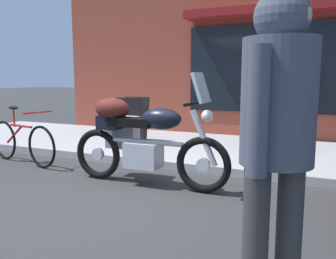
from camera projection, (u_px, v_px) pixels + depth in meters
The scene contains 5 objects.
ground_plane at pixel (131, 192), 4.19m from camera, with size 80.00×80.00×0.00m, color #353535.
touring_motorcycle at pixel (139, 136), 4.47m from camera, with size 2.16×0.66×1.41m.
parked_bicycle at pixel (22, 141), 5.57m from camera, with size 1.65×0.51×0.91m.
pedestrian_walking at pixel (278, 122), 1.81m from camera, with size 0.47×0.54×1.78m.
sandwich_board_sign at pixel (133, 119), 6.89m from camera, with size 0.55×0.40×0.86m.
Camera 1 is at (2.05, -3.50, 1.34)m, focal length 37.59 mm.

